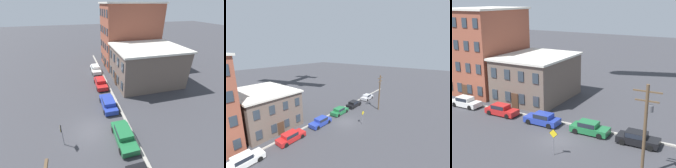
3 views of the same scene
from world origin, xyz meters
The scene contains 11 objects.
ground_plane centered at (0.00, 0.00, 0.00)m, with size 200.00×200.00×0.00m, color #38383D.
kerb_strip centered at (0.00, 4.50, 0.08)m, with size 56.00×0.36×0.16m, color #9E998E.
apartment_midblock centered at (-10.19, 11.66, 3.33)m, with size 9.84×11.84×6.62m.
car_white centered at (-16.85, 3.33, 0.75)m, with size 4.40×1.92×1.43m.
car_red centered at (-10.29, 3.17, 0.75)m, with size 4.40×1.92×1.43m.
car_blue centered at (-3.84, 3.03, 0.75)m, with size 4.40×1.92×1.43m.
car_green centered at (2.27, 3.26, 0.75)m, with size 4.40×1.92×1.43m.
car_black centered at (7.82, 3.10, 0.75)m, with size 4.40×1.92×1.43m.
car_silver centered at (14.93, 3.11, 0.75)m, with size 4.40×1.92×1.43m.
caution_sign centered at (1.24, -3.02, 1.84)m, with size 0.95×0.08×2.76m.
utility_pole centered at (9.83, -2.52, 4.62)m, with size 2.40×0.44×8.20m.
Camera 2 is at (-22.10, -15.32, 13.87)m, focal length 24.00 mm.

